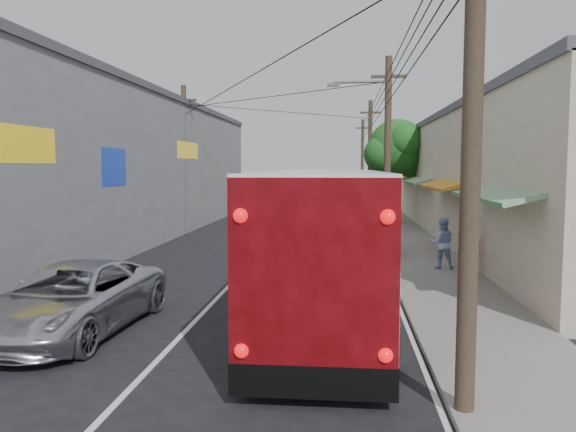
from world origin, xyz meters
name	(u,v)px	position (x,y,z in m)	size (l,w,h in m)	color
ground	(160,358)	(0.00, 0.00, 0.00)	(120.00, 120.00, 0.00)	black
sidewalk	(401,234)	(6.50, 20.00, 0.06)	(3.00, 80.00, 0.12)	slate
building_right	(480,175)	(10.99, 22.00, 3.15)	(7.09, 40.00, 6.25)	beige
building_left	(112,166)	(-8.50, 18.00, 3.65)	(7.20, 36.00, 7.25)	gray
utility_poles	(338,157)	(3.13, 20.33, 4.13)	(11.80, 45.28, 8.00)	#473828
street_tree	(398,150)	(6.87, 26.02, 4.67)	(4.40, 4.00, 6.60)	#3F2B19
coach_bus	(326,238)	(3.00, 4.10, 1.82)	(2.82, 12.20, 3.51)	white
jeepney	(72,299)	(-2.42, 1.43, 0.75)	(2.49, 5.39, 1.50)	silver
parked_suv	(351,229)	(3.80, 14.13, 0.93)	(2.60, 6.38, 1.85)	#A7A7B0
parked_car_mid	(357,218)	(4.27, 22.17, 0.68)	(1.60, 3.99, 1.36)	#28282E
parked_car_far	(348,209)	(3.80, 29.72, 0.65)	(1.37, 3.94, 1.30)	#222227
pedestrian_near	(471,247)	(7.60, 8.60, 1.00)	(0.64, 0.42, 1.76)	pink
pedestrian_far	(442,243)	(6.84, 9.52, 0.99)	(0.85, 0.66, 1.75)	#97B4DC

